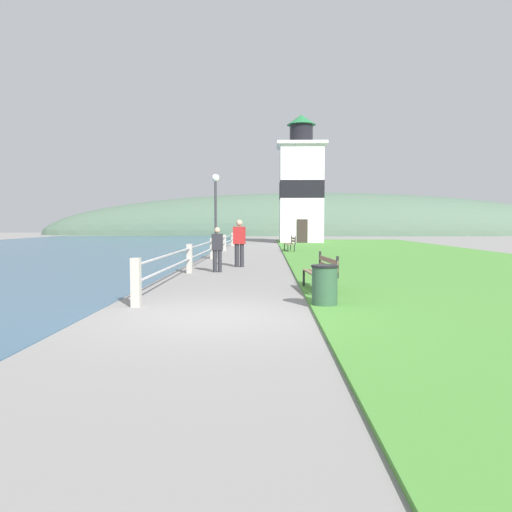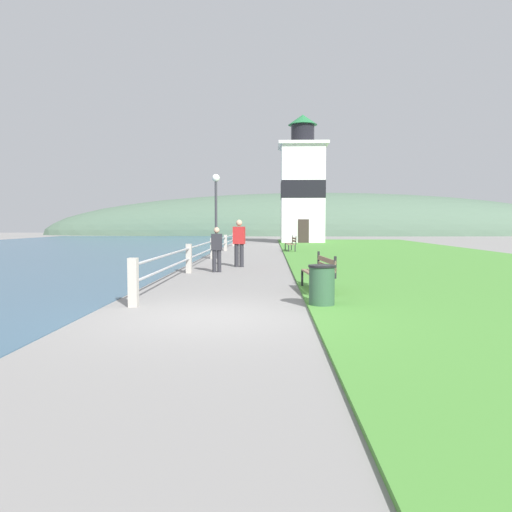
{
  "view_description": "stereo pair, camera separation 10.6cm",
  "coord_description": "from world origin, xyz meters",
  "views": [
    {
      "loc": [
        0.94,
        -8.73,
        1.65
      ],
      "look_at": [
        0.44,
        11.95,
        0.3
      ],
      "focal_mm": 35.0,
      "sensor_mm": 36.0,
      "label": 1
    },
    {
      "loc": [
        1.04,
        -8.72,
        1.65
      ],
      "look_at": [
        0.44,
        11.95,
        0.3
      ],
      "focal_mm": 35.0,
      "sensor_mm": 36.0,
      "label": 2
    }
  ],
  "objects": [
    {
      "name": "person_strolling",
      "position": [
        -0.15,
        10.16,
        0.97
      ],
      "size": [
        0.47,
        0.31,
        1.79
      ],
      "rotation": [
        0.0,
        0.0,
        1.39
      ],
      "color": "#28282D",
      "rests_on": "ground_plane"
    },
    {
      "name": "lamp_post",
      "position": [
        -1.52,
        14.72,
        2.74
      ],
      "size": [
        0.36,
        0.36,
        3.96
      ],
      "color": "#333338",
      "rests_on": "ground_plane"
    },
    {
      "name": "trash_bin",
      "position": [
        2.05,
        1.02,
        0.42
      ],
      "size": [
        0.54,
        0.54,
        0.84
      ],
      "color": "#2D5138",
      "rests_on": "ground_plane"
    },
    {
      "name": "park_bench_near",
      "position": [
        2.22,
        3.07,
        0.54
      ],
      "size": [
        0.66,
        1.99,
        0.94
      ],
      "rotation": [
        0.0,
        0.0,
        3.24
      ],
      "color": "#846B51",
      "rests_on": "ground_plane"
    },
    {
      "name": "person_by_railing",
      "position": [
        -0.78,
        8.1,
        0.83
      ],
      "size": [
        0.4,
        0.25,
        1.53
      ],
      "rotation": [
        0.0,
        0.0,
        1.71
      ],
      "color": "#28282D",
      "rests_on": "ground_plane"
    },
    {
      "name": "seawall_railing",
      "position": [
        -1.67,
        14.48,
        0.58
      ],
      "size": [
        0.18,
        27.14,
        0.97
      ],
      "color": "#A8A399",
      "rests_on": "ground_plane"
    },
    {
      "name": "park_bench_midway",
      "position": [
        2.27,
        20.23,
        0.54
      ],
      "size": [
        0.61,
        1.7,
        0.94
      ],
      "rotation": [
        0.0,
        0.0,
        3.23
      ],
      "color": "#846B51",
      "rests_on": "ground_plane"
    },
    {
      "name": "distant_hillside",
      "position": [
        8.0,
        62.89,
        0.0
      ],
      "size": [
        80.0,
        16.0,
        12.0
      ],
      "color": "#4C6651",
      "rests_on": "ground_plane"
    },
    {
      "name": "lighthouse",
      "position": [
        3.76,
        34.26,
        4.72
      ],
      "size": [
        4.13,
        4.13,
        10.86
      ],
      "color": "white",
      "rests_on": "ground_plane"
    },
    {
      "name": "ground_plane",
      "position": [
        0.0,
        0.0,
        0.0
      ],
      "size": [
        160.0,
        160.0,
        0.0
      ],
      "primitive_type": "plane",
      "color": "gray"
    },
    {
      "name": "grass_verge",
      "position": [
        7.77,
        16.44,
        0.03
      ],
      "size": [
        12.0,
        49.33,
        0.06
      ],
      "color": "#4C8E38",
      "rests_on": "ground_plane"
    }
  ]
}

